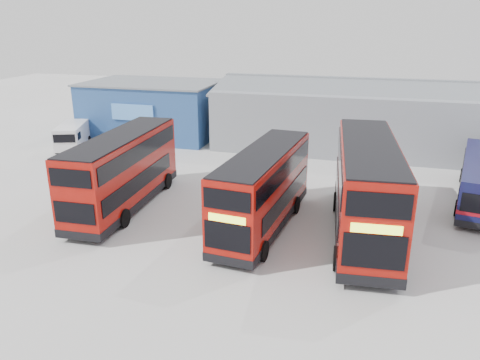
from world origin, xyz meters
TOP-DOWN VIEW (x-y plane):
  - ground_plane at (0.00, 0.00)m, footprint 120.00×120.00m
  - office_block at (-14.00, 17.99)m, footprint 12.30×8.32m
  - maintenance_shed at (8.00, 20.00)m, footprint 30.50×12.00m
  - double_decker_left at (-7.81, 0.90)m, footprint 2.98×10.62m
  - double_decker_centre at (0.77, 0.28)m, footprint 3.39×10.35m
  - double_decker_right at (6.01, 0.84)m, footprint 3.75×11.86m
  - panel_van at (-18.69, 11.62)m, footprint 3.50×5.24m

SIDE VIEW (x-z plane):
  - ground_plane at x=0.00m, z-range 0.00..0.00m
  - panel_van at x=-18.69m, z-range 0.13..2.26m
  - double_decker_centre at x=0.77m, z-range -0.01..4.29m
  - double_decker_left at x=-7.81m, z-range -0.01..4.44m
  - double_decker_right at x=6.01m, z-range -0.01..4.93m
  - office_block at x=-14.00m, z-range 0.02..5.14m
  - maintenance_shed at x=8.00m, z-range -0.34..5.55m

